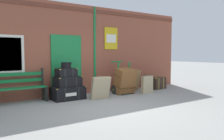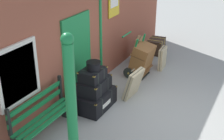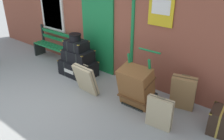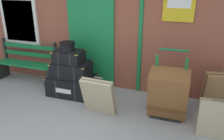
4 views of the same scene
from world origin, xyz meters
The scene contains 11 objects.
brick_facade centered at (-0.02, 2.60, 1.60)m, with size 10.40×0.35×3.20m.
platform_bench centered at (-1.81, 2.16, 0.44)m, with size 1.60×0.43×1.01m.
steamer_trunk_base centered at (-0.39, 1.82, 0.21)m, with size 1.01×0.66×0.43m.
steamer_trunk_middle centered at (-0.39, 1.85, 0.58)m, with size 0.83×0.59×0.33m.
steamer_trunk_top centered at (-0.43, 1.85, 0.87)m, with size 0.62×0.46×0.27m.
round_hatbox centered at (-0.43, 1.82, 1.11)m, with size 0.33×0.32×0.19m.
porters_trolley centered at (1.72, 1.73, 0.27)m, with size 0.71×0.66×1.18m.
large_brown_trunk centered at (1.72, 1.55, 0.48)m, with size 0.70×0.63×0.96m.
suitcase_tan centered at (2.58, 2.06, 0.41)m, with size 0.57×0.44×0.83m.
suitcase_beige centered at (0.48, 1.24, 0.37)m, with size 0.64×0.36×0.75m.
suitcase_slate centered at (2.49, 1.20, 0.32)m, with size 0.52×0.16×0.69m.
Camera 4 is at (1.91, -2.22, 2.36)m, focal length 36.15 mm.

